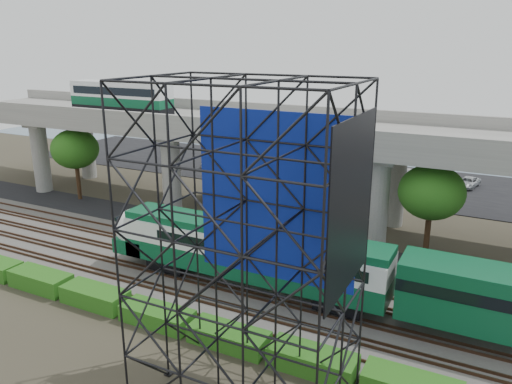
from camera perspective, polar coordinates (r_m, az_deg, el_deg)
The scene contains 13 objects.
ground at distance 35.43m, azimuth -8.16°, elevation -10.99°, with size 140.00×140.00×0.00m, color #474233.
ballast_bed at distance 36.85m, azimuth -6.37°, elevation -9.60°, with size 90.00×12.00×0.20m, color slate.
service_road at distance 43.58m, azimuth -0.25°, elevation -5.29°, with size 90.00×5.00×0.08m, color black.
parking_lot at distance 64.35m, azimuth 9.34°, elevation 1.79°, with size 90.00×18.00×0.08m, color black.
harbor_water at distance 85.09m, azimuth 13.92°, elevation 5.15°, with size 140.00×40.00×0.03m, color slate.
rail_tracks at distance 36.77m, azimuth -6.38°, elevation -9.34°, with size 90.00×9.52×0.16m.
commuter_train at distance 32.97m, azimuth 2.51°, elevation -7.45°, with size 29.30×3.06×4.30m.
overpass at distance 46.66m, azimuth 1.33°, elevation 6.64°, with size 80.00×12.00×12.40m.
scaffold_tower at distance 21.73m, azimuth -1.23°, elevation -7.46°, with size 9.36×6.36×15.00m.
hedge_strip at distance 31.64m, azimuth -11.22°, elevation -13.62°, with size 34.60×1.80×1.20m.
trees at distance 48.81m, azimuth -2.10°, elevation 3.92°, with size 40.94×16.94×7.69m.
suv at distance 47.72m, azimuth -10.81°, elevation -2.70°, with size 2.23×4.83×1.34m, color black.
parked_cars at distance 63.71m, azimuth 9.80°, elevation 2.22°, with size 34.53×9.72×1.30m.
Camera 1 is at (18.44, -25.45, 16.37)m, focal length 35.00 mm.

